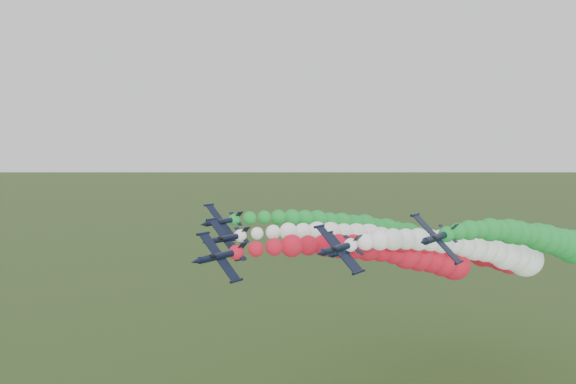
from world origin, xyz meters
name	(u,v)px	position (x,y,z in m)	size (l,w,h in m)	color
jet_lead	(410,256)	(-4.46, 33.86, 29.41)	(14.52, 73.77, 17.85)	black
jet_inner_left	(395,244)	(-12.52, 43.56, 29.67)	(14.39, 73.65, 17.72)	black
jet_inner_right	(491,252)	(7.78, 45.62, 29.96)	(14.84, 74.09, 18.17)	black
jet_outer_left	(379,231)	(-20.76, 51.20, 30.73)	(14.29, 73.54, 17.62)	black
jet_outer_right	(557,243)	(19.18, 49.37, 32.41)	(14.18, 73.43, 17.51)	black
jet_trail	(475,252)	(0.67, 56.92, 27.17)	(14.47, 73.72, 17.80)	black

